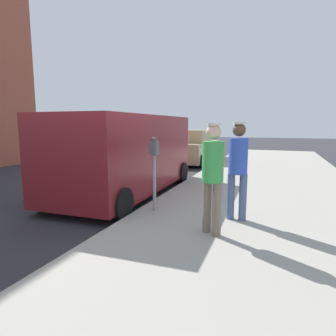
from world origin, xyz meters
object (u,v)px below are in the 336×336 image
pedestrian_in_blue (238,164)px  parked_sedan_ahead (193,148)px  parking_meter_near (154,161)px  parked_van (127,153)px  pedestrian_in_green (213,171)px

pedestrian_in_blue → parked_sedan_ahead: 9.37m
parking_meter_near → parked_van: 2.19m
parking_meter_near → pedestrian_in_green: 1.66m
parking_meter_near → pedestrian_in_blue: size_ratio=0.84×
parked_van → parking_meter_near: bearing=-46.7°
pedestrian_in_green → parked_van: parked_van is taller
pedestrian_in_green → parked_van: size_ratio=0.34×
pedestrian_in_blue → parked_sedan_ahead: size_ratio=0.41×
parked_van → parked_sedan_ahead: 7.14m
parked_sedan_ahead → parked_van: bearing=-88.8°
parking_meter_near → parked_van: (-1.50, 1.59, -0.03)m
parking_meter_near → pedestrian_in_green: size_ratio=0.85×
pedestrian_in_blue → parked_sedan_ahead: pedestrian_in_blue is taller
parking_meter_near → pedestrian_in_blue: 1.67m
pedestrian_in_blue → pedestrian_in_green: size_ratio=1.01×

